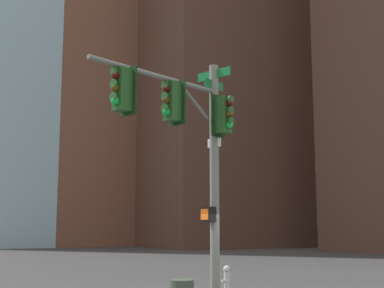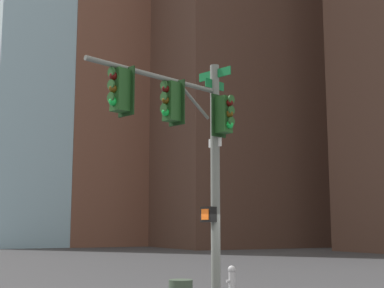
{
  "view_description": "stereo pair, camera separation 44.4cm",
  "coord_description": "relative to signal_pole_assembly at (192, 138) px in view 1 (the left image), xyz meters",
  "views": [
    {
      "loc": [
        7.77,
        12.93,
        2.17
      ],
      "look_at": [
        1.06,
        0.57,
        4.3
      ],
      "focal_mm": 51.23,
      "sensor_mm": 36.0,
      "label": 1
    },
    {
      "loc": [
        7.37,
        13.14,
        2.17
      ],
      "look_at": [
        1.06,
        0.57,
        4.3
      ],
      "focal_mm": 51.23,
      "sensor_mm": 36.0,
      "label": 2
    }
  ],
  "objects": [
    {
      "name": "fire_hydrant",
      "position": [
        -3.45,
        -3.88,
        -3.96
      ],
      "size": [
        0.34,
        0.26,
        0.87
      ],
      "color": "#B2B2B7",
      "rests_on": "ground_plane"
    },
    {
      "name": "signal_pole_assembly",
      "position": [
        0.0,
        0.0,
        0.0
      ],
      "size": [
        4.42,
        2.01,
        6.61
      ],
      "rotation": [
        0.0,
        0.0,
        0.33
      ],
      "color": "slate",
      "rests_on": "ground_plane"
    },
    {
      "name": "building_brick_midblock",
      "position": [
        -26.69,
        -40.61,
        15.3
      ],
      "size": [
        19.01,
        14.4,
        39.47
      ],
      "primitive_type": "cube",
      "color": "#4C3328",
      "rests_on": "ground_plane"
    },
    {
      "name": "building_brick_farside",
      "position": [
        -17.32,
        -53.8,
        14.77
      ],
      "size": [
        17.82,
        17.32,
        38.41
      ],
      "primitive_type": "cube",
      "color": "brown",
      "rests_on": "ground_plane"
    }
  ]
}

